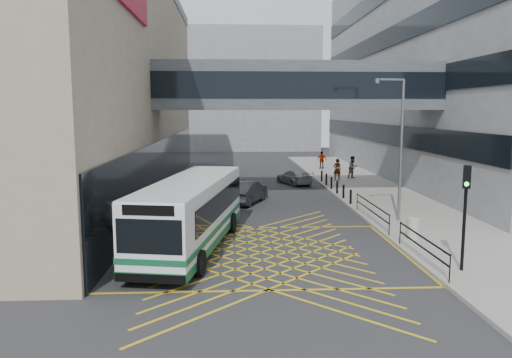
{
  "coord_description": "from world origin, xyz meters",
  "views": [
    {
      "loc": [
        -1.24,
        -20.45,
        5.97
      ],
      "look_at": [
        0.0,
        4.0,
        2.6
      ],
      "focal_mm": 35.0,
      "sensor_mm": 36.0,
      "label": 1
    }
  ],
  "objects": [
    {
      "name": "skybridge",
      "position": [
        3.0,
        12.0,
        7.5
      ],
      "size": [
        20.0,
        4.1,
        3.0
      ],
      "color": "#494E53",
      "rests_on": "ground"
    },
    {
      "name": "car_white",
      "position": [
        -4.5,
        5.88,
        0.67
      ],
      "size": [
        3.3,
        4.55,
        1.34
      ],
      "primitive_type": "imported",
      "rotation": [
        0.0,
        0.0,
        2.72
      ],
      "color": "white",
      "rests_on": "ground"
    },
    {
      "name": "ground",
      "position": [
        0.0,
        0.0,
        0.0
      ],
      "size": [
        120.0,
        120.0,
        0.0
      ],
      "primitive_type": "plane",
      "color": "#333335"
    },
    {
      "name": "building_far",
      "position": [
        -2.0,
        60.0,
        9.0
      ],
      "size": [
        28.0,
        16.0,
        18.0
      ],
      "primitive_type": "cube",
      "color": "gray",
      "rests_on": "ground"
    },
    {
      "name": "bus",
      "position": [
        -2.94,
        0.87,
        1.62
      ],
      "size": [
        4.38,
        11.06,
        3.02
      ],
      "rotation": [
        0.0,
        0.0,
        -0.18
      ],
      "color": "white",
      "rests_on": "ground"
    },
    {
      "name": "box_junction",
      "position": [
        0.0,
        0.0,
        0.0
      ],
      "size": [
        12.0,
        9.0,
        0.01
      ],
      "color": "gold",
      "rests_on": "ground"
    },
    {
      "name": "car_dark",
      "position": [
        -0.27,
        11.38,
        0.73
      ],
      "size": [
        3.43,
        5.04,
        1.47
      ],
      "primitive_type": "imported",
      "rotation": [
        0.0,
        0.0,
        2.77
      ],
      "color": "black",
      "rests_on": "ground"
    },
    {
      "name": "traffic_light",
      "position": [
        7.15,
        -3.3,
        2.69
      ],
      "size": [
        0.32,
        0.46,
        3.89
      ],
      "rotation": [
        0.0,
        0.0,
        -0.43
      ],
      "color": "black",
      "rests_on": "pavement"
    },
    {
      "name": "pedestrian_a",
      "position": [
        7.65,
        20.59,
        1.06
      ],
      "size": [
        0.72,
        0.51,
        1.81
      ],
      "primitive_type": "imported",
      "rotation": [
        0.0,
        0.0,
        3.14
      ],
      "color": "gray",
      "rests_on": "pavement"
    },
    {
      "name": "street_lamp",
      "position": [
        7.49,
        5.1,
        4.39
      ],
      "size": [
        1.69,
        0.47,
        7.43
      ],
      "rotation": [
        0.0,
        0.0,
        0.16
      ],
      "color": "slate",
      "rests_on": "pavement"
    },
    {
      "name": "car_silver",
      "position": [
        3.92,
        19.64,
        0.62
      ],
      "size": [
        2.97,
        4.34,
        1.24
      ],
      "primitive_type": "imported",
      "rotation": [
        0.0,
        0.0,
        3.5
      ],
      "color": "#979CA0",
      "rests_on": "ground"
    },
    {
      "name": "bollards",
      "position": [
        6.25,
        15.0,
        0.61
      ],
      "size": [
        0.14,
        10.14,
        0.9
      ],
      "color": "black",
      "rests_on": "pavement"
    },
    {
      "name": "pedestrian_b",
      "position": [
        9.26,
        21.75,
        1.11
      ],
      "size": [
        1.07,
        0.91,
        1.9
      ],
      "primitive_type": "imported",
      "rotation": [
        0.0,
        0.0,
        0.49
      ],
      "color": "gray",
      "rests_on": "pavement"
    },
    {
      "name": "pavement",
      "position": [
        9.0,
        15.0,
        0.08
      ],
      "size": [
        6.0,
        54.0,
        0.16
      ],
      "primitive_type": "cube",
      "color": "#9C978E",
      "rests_on": "ground"
    },
    {
      "name": "kerb_railings",
      "position": [
        6.15,
        1.78,
        0.88
      ],
      "size": [
        0.05,
        12.54,
        1.0
      ],
      "color": "black",
      "rests_on": "pavement"
    },
    {
      "name": "building_right",
      "position": [
        23.98,
        24.0,
        10.0
      ],
      "size": [
        24.09,
        44.0,
        20.0
      ],
      "color": "gray",
      "rests_on": "ground"
    },
    {
      "name": "pedestrian_c",
      "position": [
        7.89,
        28.98,
        1.03
      ],
      "size": [
        1.04,
        0.51,
        1.74
      ],
      "primitive_type": "imported",
      "rotation": [
        0.0,
        0.0,
        3.16
      ],
      "color": "gray",
      "rests_on": "pavement"
    },
    {
      "name": "litter_bin",
      "position": [
        7.03,
        1.35,
        0.64
      ],
      "size": [
        0.55,
        0.55,
        0.96
      ],
      "primitive_type": "cylinder",
      "color": "#ADA89E",
      "rests_on": "pavement"
    }
  ]
}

